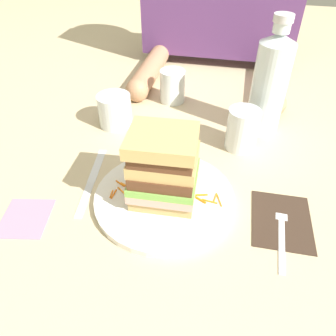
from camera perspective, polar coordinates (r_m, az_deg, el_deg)
ground_plane at (r=0.62m, az=0.72°, el=-4.32°), size 3.00×3.00×0.00m
main_plate at (r=0.60m, az=-0.61°, el=-5.18°), size 0.26×0.26×0.01m
sandwich at (r=0.55m, az=-0.71°, el=0.16°), size 0.12×0.12×0.14m
carrot_shred_0 at (r=0.60m, az=-6.48°, el=-4.37°), size 0.00×0.03×0.00m
carrot_shred_1 at (r=0.62m, az=-7.16°, el=-3.19°), size 0.03×0.02×0.00m
carrot_shred_2 at (r=0.61m, az=-8.08°, el=-4.00°), size 0.02×0.02×0.00m
carrot_shred_3 at (r=0.61m, az=-9.46°, el=-4.49°), size 0.00×0.02×0.00m
carrot_shred_4 at (r=0.62m, az=-8.38°, el=-2.69°), size 0.02×0.01×0.00m
carrot_shred_5 at (r=0.61m, az=-9.88°, el=-4.48°), size 0.00×0.02×0.00m
carrot_shred_6 at (r=0.60m, az=8.26°, el=-5.13°), size 0.01×0.02×0.00m
carrot_shred_7 at (r=0.59m, az=7.31°, el=-5.79°), size 0.03×0.01×0.00m
carrot_shred_8 at (r=0.59m, az=8.97°, el=-5.62°), size 0.01×0.03×0.00m
carrot_shred_9 at (r=0.60m, az=5.55°, el=-4.71°), size 0.03×0.01×0.00m
carrot_shred_10 at (r=0.59m, az=5.40°, el=-5.39°), size 0.03×0.02×0.00m
napkin_dark at (r=0.60m, az=19.25°, el=-8.61°), size 0.10×0.13×0.00m
fork at (r=0.59m, az=19.33°, el=-10.00°), size 0.02×0.17×0.00m
knife at (r=0.66m, az=-13.34°, el=-2.41°), size 0.04×0.20×0.00m
juice_glass at (r=0.73m, az=12.79°, el=6.25°), size 0.07×0.07×0.09m
water_bottle at (r=0.77m, az=17.36°, el=13.90°), size 0.08×0.08×0.26m
empty_tumbler_0 at (r=0.90m, az=0.78°, el=14.13°), size 0.07×0.07×0.09m
empty_tumbler_1 at (r=0.80m, az=-9.28°, el=9.91°), size 0.08×0.08×0.08m
napkin_pink at (r=0.63m, az=-23.69°, el=-7.98°), size 0.10×0.11×0.00m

